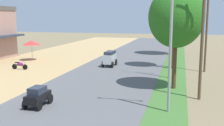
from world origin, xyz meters
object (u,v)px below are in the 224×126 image
at_px(median_tree_third, 176,3).
at_px(streetlamp_far, 179,21).
at_px(utility_pole_near, 202,33).
at_px(car_hatchback_black, 38,96).
at_px(parked_motorbike_third, 20,65).
at_px(vendor_umbrella, 32,43).
at_px(streetlamp_mid, 175,28).
at_px(streetlamp_near, 171,41).
at_px(median_tree_nearest, 176,17).
at_px(utility_pole_far, 207,22).
at_px(car_van_silver, 110,58).

distance_m(median_tree_third, streetlamp_far, 14.19).
bearing_deg(utility_pole_near, car_hatchback_black, -156.48).
bearing_deg(car_hatchback_black, parked_motorbike_third, 127.14).
xyz_separation_m(vendor_umbrella, streetlamp_mid, (17.74, -6.28, 2.21)).
relative_size(parked_motorbike_third, streetlamp_mid, 0.23).
distance_m(median_tree_third, utility_pole_near, 21.90).
xyz_separation_m(streetlamp_far, car_hatchback_black, (-7.79, -39.71, -4.04)).
distance_m(streetlamp_mid, utility_pole_near, 6.19).
height_order(streetlamp_near, utility_pole_near, utility_pole_near).
xyz_separation_m(streetlamp_near, utility_pole_near, (1.88, 3.16, 0.26)).
relative_size(median_tree_nearest, car_hatchback_black, 3.85).
bearing_deg(streetlamp_far, median_tree_nearest, -89.78).
bearing_deg(streetlamp_mid, median_tree_nearest, -87.91).
height_order(median_tree_nearest, utility_pole_near, utility_pole_near).
relative_size(streetlamp_mid, utility_pole_far, 0.80).
xyz_separation_m(median_tree_nearest, streetlamp_near, (-0.13, -5.51, -1.27)).
distance_m(utility_pole_far, car_van_silver, 10.81).
distance_m(utility_pole_near, car_hatchback_black, 11.19).
xyz_separation_m(streetlamp_mid, car_hatchback_black, (-7.79, -10.11, -3.77)).
bearing_deg(median_tree_nearest, car_van_silver, 131.89).
distance_m(vendor_umbrella, car_van_silver, 10.87).
xyz_separation_m(median_tree_nearest, streetlamp_mid, (-0.13, 3.54, -0.95)).
xyz_separation_m(median_tree_third, car_van_silver, (-6.70, -11.17, -6.47)).
height_order(streetlamp_mid, utility_pole_far, utility_pole_far).
distance_m(parked_motorbike_third, streetlamp_near, 18.74).
bearing_deg(median_tree_nearest, streetlamp_far, 90.22).
distance_m(parked_motorbike_third, utility_pole_far, 19.60).
height_order(vendor_umbrella, utility_pole_far, utility_pole_far).
height_order(median_tree_third, streetlamp_near, median_tree_third).
distance_m(parked_motorbike_third, vendor_umbrella, 6.44).
bearing_deg(streetlamp_near, median_tree_nearest, 88.66).
distance_m(median_tree_third, streetlamp_mid, 15.96).
distance_m(car_hatchback_black, car_van_silver, 14.64).
relative_size(streetlamp_far, utility_pole_near, 0.97).
height_order(parked_motorbike_third, utility_pole_near, utility_pole_near).
relative_size(median_tree_third, utility_pole_far, 1.04).
relative_size(streetlamp_mid, utility_pole_near, 0.90).
bearing_deg(streetlamp_near, vendor_umbrella, 139.15).
bearing_deg(vendor_umbrella, parked_motorbike_third, -71.39).
height_order(vendor_umbrella, streetlamp_far, streetlamp_far).
relative_size(vendor_umbrella, median_tree_nearest, 0.33).
xyz_separation_m(median_tree_third, car_hatchback_black, (-7.41, -25.78, -6.75)).
distance_m(median_tree_third, streetlamp_near, 24.95).
bearing_deg(utility_pole_far, streetlamp_far, 96.62).
relative_size(parked_motorbike_third, streetlamp_near, 0.25).
bearing_deg(utility_pole_far, median_tree_third, 106.15).
bearing_deg(streetlamp_mid, streetlamp_near, -90.00).
xyz_separation_m(streetlamp_far, car_van_silver, (-7.09, -25.09, -3.77)).
xyz_separation_m(car_hatchback_black, car_van_silver, (0.71, 14.62, 0.28)).
height_order(vendor_umbrella, median_tree_third, median_tree_third).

